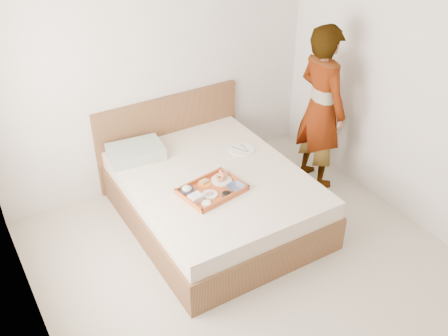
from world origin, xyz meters
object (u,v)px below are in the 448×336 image
tray (212,190)px  person (321,108)px  dinner_plate (242,149)px  bed (214,197)px

tray → person: 1.51m
dinner_plate → tray: bearing=-142.8°
tray → dinner_plate: bearing=27.5°
bed → person: 1.44m
dinner_plate → person: size_ratio=0.15×
bed → tray: (-0.15, -0.22, 0.29)m
bed → tray: 0.40m
tray → person: bearing=0.7°
bed → tray: bearing=-124.3°
bed → dinner_plate: 0.60m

